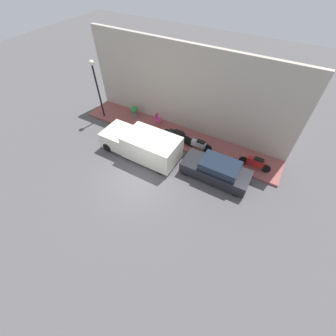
{
  "coord_description": "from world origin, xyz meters",
  "views": [
    {
      "loc": [
        -6.69,
        -5.91,
        10.52
      ],
      "look_at": [
        1.25,
        -1.34,
        0.6
      ],
      "focal_mm": 24.0,
      "sensor_mm": 36.0,
      "label": 1
    }
  ],
  "objects_px": {
    "parked_car": "(216,170)",
    "motorcycle_black": "(177,135)",
    "cafe_chair": "(158,118)",
    "delivery_van": "(141,144)",
    "scooter_silver": "(199,144)",
    "potted_plant": "(134,111)",
    "streetlamp": "(96,80)",
    "motorcycle_red": "(255,163)"
  },
  "relations": [
    {
      "from": "scooter_silver",
      "to": "motorcycle_red",
      "type": "bearing_deg",
      "value": -87.63
    },
    {
      "from": "motorcycle_red",
      "to": "cafe_chair",
      "type": "xyz_separation_m",
      "value": [
        0.9,
        7.61,
        0.06
      ]
    },
    {
      "from": "scooter_silver",
      "to": "streetlamp",
      "type": "bearing_deg",
      "value": 90.96
    },
    {
      "from": "motorcycle_red",
      "to": "streetlamp",
      "type": "height_order",
      "value": "streetlamp"
    },
    {
      "from": "delivery_van",
      "to": "motorcycle_red",
      "type": "xyz_separation_m",
      "value": [
        2.29,
        -6.88,
        -0.26
      ]
    },
    {
      "from": "parked_car",
      "to": "motorcycle_red",
      "type": "bearing_deg",
      "value": -45.69
    },
    {
      "from": "motorcycle_black",
      "to": "motorcycle_red",
      "type": "height_order",
      "value": "motorcycle_black"
    },
    {
      "from": "streetlamp",
      "to": "cafe_chair",
      "type": "relative_size",
      "value": 4.91
    },
    {
      "from": "motorcycle_red",
      "to": "potted_plant",
      "type": "relative_size",
      "value": 2.29
    },
    {
      "from": "cafe_chair",
      "to": "scooter_silver",
      "type": "bearing_deg",
      "value": -105.26
    },
    {
      "from": "parked_car",
      "to": "motorcycle_red",
      "type": "height_order",
      "value": "parked_car"
    },
    {
      "from": "parked_car",
      "to": "motorcycle_black",
      "type": "height_order",
      "value": "parked_car"
    },
    {
      "from": "motorcycle_black",
      "to": "potted_plant",
      "type": "distance_m",
      "value": 4.45
    },
    {
      "from": "streetlamp",
      "to": "potted_plant",
      "type": "xyz_separation_m",
      "value": [
        1.21,
        -2.15,
        -2.5
      ]
    },
    {
      "from": "parked_car",
      "to": "motorcycle_red",
      "type": "relative_size",
      "value": 2.07
    },
    {
      "from": "scooter_silver",
      "to": "potted_plant",
      "type": "bearing_deg",
      "value": 79.97
    },
    {
      "from": "delivery_van",
      "to": "motorcycle_black",
      "type": "distance_m",
      "value": 2.64
    },
    {
      "from": "motorcycle_black",
      "to": "potted_plant",
      "type": "height_order",
      "value": "motorcycle_black"
    },
    {
      "from": "delivery_van",
      "to": "motorcycle_red",
      "type": "relative_size",
      "value": 2.7
    },
    {
      "from": "cafe_chair",
      "to": "delivery_van",
      "type": "bearing_deg",
      "value": -167.07
    },
    {
      "from": "motorcycle_black",
      "to": "delivery_van",
      "type": "bearing_deg",
      "value": 146.71
    },
    {
      "from": "streetlamp",
      "to": "potted_plant",
      "type": "bearing_deg",
      "value": -60.75
    },
    {
      "from": "delivery_van",
      "to": "potted_plant",
      "type": "relative_size",
      "value": 6.18
    },
    {
      "from": "cafe_chair",
      "to": "motorcycle_black",
      "type": "bearing_deg",
      "value": -114.53
    },
    {
      "from": "delivery_van",
      "to": "scooter_silver",
      "type": "xyz_separation_m",
      "value": [
        2.13,
        -3.15,
        -0.29
      ]
    },
    {
      "from": "scooter_silver",
      "to": "motorcycle_red",
      "type": "distance_m",
      "value": 3.73
    },
    {
      "from": "parked_car",
      "to": "potted_plant",
      "type": "relative_size",
      "value": 4.74
    },
    {
      "from": "streetlamp",
      "to": "cafe_chair",
      "type": "height_order",
      "value": "streetlamp"
    },
    {
      "from": "parked_car",
      "to": "delivery_van",
      "type": "xyz_separation_m",
      "value": [
        -0.49,
        5.04,
        0.23
      ]
    },
    {
      "from": "scooter_silver",
      "to": "motorcycle_red",
      "type": "height_order",
      "value": "motorcycle_red"
    },
    {
      "from": "streetlamp",
      "to": "scooter_silver",
      "type": "bearing_deg",
      "value": -89.04
    },
    {
      "from": "parked_car",
      "to": "cafe_chair",
      "type": "height_order",
      "value": "parked_car"
    },
    {
      "from": "potted_plant",
      "to": "cafe_chair",
      "type": "xyz_separation_m",
      "value": [
        -0.01,
        -2.16,
        0.04
      ]
    },
    {
      "from": "potted_plant",
      "to": "streetlamp",
      "type": "bearing_deg",
      "value": 119.25
    },
    {
      "from": "streetlamp",
      "to": "potted_plant",
      "type": "relative_size",
      "value": 5.05
    },
    {
      "from": "motorcycle_red",
      "to": "cafe_chair",
      "type": "bearing_deg",
      "value": 83.22
    },
    {
      "from": "parked_car",
      "to": "potted_plant",
      "type": "distance_m",
      "value": 8.38
    },
    {
      "from": "parked_car",
      "to": "scooter_silver",
      "type": "xyz_separation_m",
      "value": [
        1.64,
        1.89,
        -0.05
      ]
    },
    {
      "from": "parked_car",
      "to": "delivery_van",
      "type": "relative_size",
      "value": 0.77
    },
    {
      "from": "delivery_van",
      "to": "streetlamp",
      "type": "xyz_separation_m",
      "value": [
        1.99,
        5.04,
        2.26
      ]
    },
    {
      "from": "motorcycle_black",
      "to": "motorcycle_red",
      "type": "bearing_deg",
      "value": -89.07
    },
    {
      "from": "delivery_van",
      "to": "cafe_chair",
      "type": "xyz_separation_m",
      "value": [
        3.19,
        0.73,
        -0.2
      ]
    }
  ]
}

